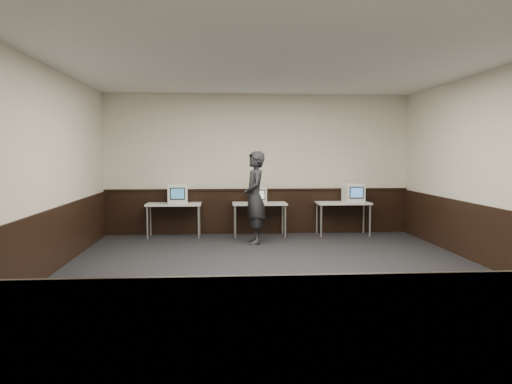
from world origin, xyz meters
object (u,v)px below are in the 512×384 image
at_px(desk_left, 174,207).
at_px(emac_left, 178,194).
at_px(desk_center, 259,206).
at_px(person, 255,198).
at_px(desk_right, 343,205).
at_px(emac_right, 353,193).
at_px(emac_center, 258,195).

height_order(desk_left, emac_left, emac_left).
bearing_deg(desk_center, emac_left, -178.47).
height_order(emac_left, person, person).
relative_size(desk_right, emac_right, 2.48).
relative_size(desk_right, person, 0.63).
bearing_deg(desk_left, emac_right, -0.44).
distance_m(desk_center, emac_left, 1.83).
height_order(desk_center, emac_left, emac_left).
distance_m(desk_left, desk_right, 3.80).
relative_size(emac_center, person, 0.20).
height_order(desk_left, emac_center, emac_center).
bearing_deg(emac_right, desk_left, 175.84).
height_order(desk_right, person, person).
distance_m(emac_right, person, 2.45).
xyz_separation_m(emac_left, emac_center, (1.78, 0.01, -0.04)).
bearing_deg(desk_right, emac_center, -178.94).
bearing_deg(person, desk_left, -121.16).
relative_size(desk_left, desk_center, 1.00).
height_order(desk_right, emac_center, emac_center).
relative_size(emac_left, emac_center, 1.28).
bearing_deg(desk_center, emac_center, -127.43).
relative_size(desk_center, emac_right, 2.48).
bearing_deg(desk_center, desk_right, 0.00).
distance_m(desk_right, emac_left, 3.72).
xyz_separation_m(emac_left, person, (1.64, -0.85, -0.02)).
bearing_deg(emac_left, emac_right, -4.70).
bearing_deg(person, emac_left, -121.10).
bearing_deg(person, emac_right, 107.09).
height_order(desk_center, desk_right, same).
bearing_deg(emac_right, person, -162.93).
bearing_deg(emac_right, desk_right, 168.33).
relative_size(desk_left, emac_center, 3.11).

